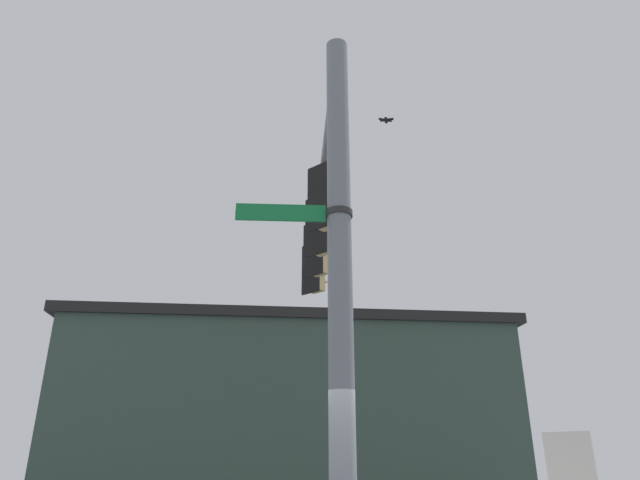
% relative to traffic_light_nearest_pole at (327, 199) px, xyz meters
% --- Properties ---
extents(signal_pole, '(0.30, 0.30, 7.29)m').
position_rel_traffic_light_nearest_pole_xyz_m(signal_pole, '(1.63, -1.69, -2.36)').
color(signal_pole, slate).
rests_on(signal_pole, ground).
extents(mast_arm, '(5.07, 5.19, 0.18)m').
position_rel_traffic_light_nearest_pole_xyz_m(mast_arm, '(-0.84, 0.84, 0.79)').
color(mast_arm, slate).
extents(traffic_light_nearest_pole, '(0.54, 0.49, 1.31)m').
position_rel_traffic_light_nearest_pole_xyz_m(traffic_light_nearest_pole, '(0.00, 0.00, 0.00)').
color(traffic_light_nearest_pole, black).
extents(traffic_light_mid_inner, '(0.54, 0.49, 1.31)m').
position_rel_traffic_light_nearest_pole_xyz_m(traffic_light_mid_inner, '(-0.88, 0.91, 0.00)').
color(traffic_light_mid_inner, black).
extents(traffic_light_mid_outer, '(0.54, 0.49, 1.31)m').
position_rel_traffic_light_nearest_pole_xyz_m(traffic_light_mid_outer, '(-1.77, 1.81, 0.00)').
color(traffic_light_mid_outer, black).
extents(traffic_light_arm_end, '(0.54, 0.49, 1.31)m').
position_rel_traffic_light_nearest_pole_xyz_m(traffic_light_arm_end, '(-2.65, 2.72, 0.00)').
color(traffic_light_arm_end, black).
extents(street_name_sign, '(1.10, 1.08, 0.22)m').
position_rel_traffic_light_nearest_pole_xyz_m(street_name_sign, '(1.39, -1.92, -1.36)').
color(street_name_sign, '#147238').
extents(bird_flying, '(0.35, 0.28, 0.12)m').
position_rel_traffic_light_nearest_pole_xyz_m(bird_flying, '(-0.64, 2.97, 3.42)').
color(bird_flying, black).
extents(storefront_building, '(13.88, 14.25, 5.92)m').
position_rel_traffic_light_nearest_pole_xyz_m(storefront_building, '(-7.35, 6.70, -3.03)').
color(storefront_building, '#33473D').
rests_on(storefront_building, ground).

